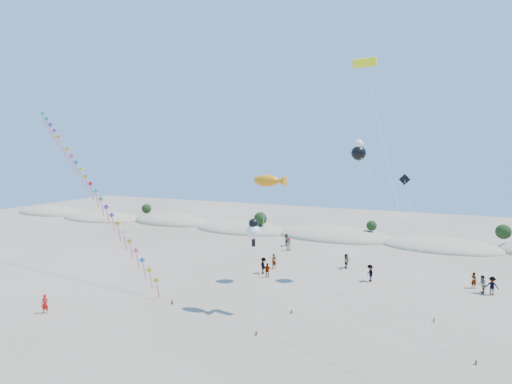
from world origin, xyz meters
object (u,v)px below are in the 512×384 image
object	(u,v)px
parafoil_kite	(366,70)
flyer_foreground	(45,304)
fish_kite	(270,181)
kite_train	(91,186)

from	to	relation	value
parafoil_kite	flyer_foreground	bearing A→B (deg)	-156.10
fish_kite	parafoil_kite	xyz separation A→B (m)	(7.39, 2.44, 9.08)
fish_kite	parafoil_kite	size ratio (longest dim) A/B	0.55
fish_kite	parafoil_kite	bearing A→B (deg)	18.26
flyer_foreground	parafoil_kite	bearing A→B (deg)	-2.86
fish_kite	flyer_foreground	bearing A→B (deg)	-153.82
parafoil_kite	flyer_foreground	distance (m)	33.28
kite_train	fish_kite	world-z (taller)	kite_train
kite_train	parafoil_kite	xyz separation A→B (m)	(29.90, 0.04, 10.41)
parafoil_kite	fish_kite	bearing A→B (deg)	-161.74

